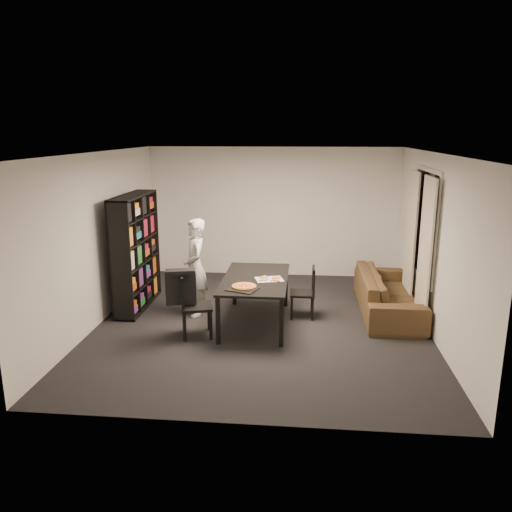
# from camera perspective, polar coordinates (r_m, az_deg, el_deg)

# --- Properties ---
(room) EXTENTS (5.01, 5.51, 2.61)m
(room) POSITION_cam_1_polar(r_m,az_deg,el_deg) (7.43, 0.67, 1.65)
(room) COLOR black
(room) RESTS_ON ground
(window_pane) EXTENTS (0.02, 1.40, 1.60)m
(window_pane) POSITION_cam_1_polar(r_m,az_deg,el_deg) (8.17, 18.72, 3.48)
(window_pane) COLOR black
(window_pane) RESTS_ON room
(window_frame) EXTENTS (0.03, 1.52, 1.72)m
(window_frame) POSITION_cam_1_polar(r_m,az_deg,el_deg) (8.17, 18.69, 3.48)
(window_frame) COLOR white
(window_frame) RESTS_ON room
(curtain_left) EXTENTS (0.03, 0.70, 2.25)m
(curtain_left) POSITION_cam_1_polar(r_m,az_deg,el_deg) (7.73, 18.75, 0.24)
(curtain_left) COLOR beige
(curtain_left) RESTS_ON room
(curtain_right) EXTENTS (0.03, 0.70, 2.25)m
(curtain_right) POSITION_cam_1_polar(r_m,az_deg,el_deg) (8.72, 17.25, 1.88)
(curtain_right) COLOR beige
(curtain_right) RESTS_ON room
(bookshelf) EXTENTS (0.35, 1.50, 1.90)m
(bookshelf) POSITION_cam_1_polar(r_m,az_deg,el_deg) (8.53, -13.57, 0.48)
(bookshelf) COLOR black
(bookshelf) RESTS_ON room
(dining_table) EXTENTS (0.98, 1.76, 0.73)m
(dining_table) POSITION_cam_1_polar(r_m,az_deg,el_deg) (7.60, -0.07, -2.98)
(dining_table) COLOR black
(dining_table) RESTS_ON room
(chair_left) EXTENTS (0.53, 0.53, 0.93)m
(chair_left) POSITION_cam_1_polar(r_m,az_deg,el_deg) (7.24, -7.53, -5.13)
(chair_left) COLOR black
(chair_left) RESTS_ON room
(chair_right) EXTENTS (0.39, 0.39, 0.82)m
(chair_right) POSITION_cam_1_polar(r_m,az_deg,el_deg) (7.97, 5.89, -3.76)
(chair_right) COLOR black
(chair_right) RESTS_ON room
(draped_jacket) EXTENTS (0.44, 0.28, 0.52)m
(draped_jacket) POSITION_cam_1_polar(r_m,az_deg,el_deg) (7.17, -8.60, -3.37)
(draped_jacket) COLOR black
(draped_jacket) RESTS_ON chair_left
(person) EXTENTS (0.56, 0.67, 1.57)m
(person) POSITION_cam_1_polar(r_m,az_deg,el_deg) (8.01, -6.95, -1.31)
(person) COLOR silver
(person) RESTS_ON room
(baking_tray) EXTENTS (0.49, 0.44, 0.01)m
(baking_tray) POSITION_cam_1_polar(r_m,az_deg,el_deg) (7.04, -1.58, -3.81)
(baking_tray) COLOR black
(baking_tray) RESTS_ON dining_table
(pepperoni_pizza) EXTENTS (0.35, 0.35, 0.03)m
(pepperoni_pizza) POSITION_cam_1_polar(r_m,az_deg,el_deg) (7.10, -1.37, -3.48)
(pepperoni_pizza) COLOR #AC7432
(pepperoni_pizza) RESTS_ON dining_table
(kitchen_towel) EXTENTS (0.47, 0.40, 0.01)m
(kitchen_towel) POSITION_cam_1_polar(r_m,az_deg,el_deg) (7.50, 1.52, -2.69)
(kitchen_towel) COLOR white
(kitchen_towel) RESTS_ON dining_table
(pizza_slices) EXTENTS (0.42, 0.37, 0.01)m
(pizza_slices) POSITION_cam_1_polar(r_m,az_deg,el_deg) (7.50, 1.53, -2.59)
(pizza_slices) COLOR #E19446
(pizza_slices) RESTS_ON dining_table
(sofa) EXTENTS (0.88, 2.24, 0.65)m
(sofa) POSITION_cam_1_polar(r_m,az_deg,el_deg) (8.46, 14.84, -4.10)
(sofa) COLOR #42311A
(sofa) RESTS_ON room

